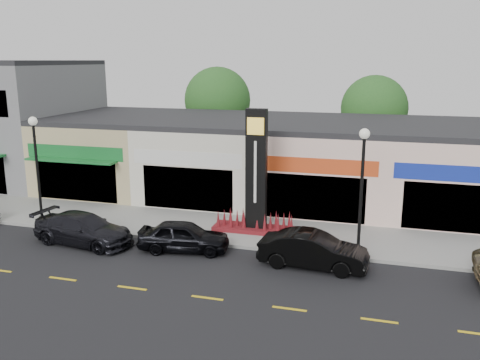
# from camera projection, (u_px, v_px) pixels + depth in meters

# --- Properties ---
(ground) EXTENTS (120.00, 120.00, 0.00)m
(ground) POSITION_uv_depth(u_px,v_px,m) (165.00, 259.00, 21.89)
(ground) COLOR black
(ground) RESTS_ON ground
(sidewalk) EXTENTS (52.00, 4.30, 0.15)m
(sidewalk) POSITION_uv_depth(u_px,v_px,m) (200.00, 226.00, 25.95)
(sidewalk) COLOR gray
(sidewalk) RESTS_ON ground
(curb) EXTENTS (52.00, 0.20, 0.15)m
(curb) POSITION_uv_depth(u_px,v_px,m) (183.00, 241.00, 23.84)
(curb) COLOR gray
(curb) RESTS_ON ground
(shop_beige) EXTENTS (7.00, 10.85, 4.80)m
(shop_beige) POSITION_uv_depth(u_px,v_px,m) (117.00, 150.00, 34.32)
(shop_beige) COLOR tan
(shop_beige) RESTS_ON ground
(shop_cream) EXTENTS (7.00, 10.01, 4.80)m
(shop_cream) POSITION_uv_depth(u_px,v_px,m) (216.00, 155.00, 32.47)
(shop_cream) COLOR beige
(shop_cream) RESTS_ON ground
(shop_pink_w) EXTENTS (7.00, 10.01, 4.80)m
(shop_pink_w) POSITION_uv_depth(u_px,v_px,m) (326.00, 161.00, 30.62)
(shop_pink_w) COLOR beige
(shop_pink_w) RESTS_ON ground
(shop_pink_e) EXTENTS (7.00, 10.01, 4.80)m
(shop_pink_e) POSITION_uv_depth(u_px,v_px,m) (450.00, 168.00, 28.76)
(shop_pink_e) COLOR beige
(shop_pink_e) RESTS_ON ground
(tree_rear_west) EXTENTS (5.20, 5.20, 7.83)m
(tree_rear_west) POSITION_uv_depth(u_px,v_px,m) (217.00, 100.00, 39.99)
(tree_rear_west) COLOR #382619
(tree_rear_west) RESTS_ON ground
(tree_rear_mid) EXTENTS (4.80, 4.80, 7.29)m
(tree_rear_mid) POSITION_uv_depth(u_px,v_px,m) (374.00, 109.00, 36.89)
(tree_rear_mid) COLOR #382619
(tree_rear_mid) RESTS_ON ground
(lamp_west_near) EXTENTS (0.44, 0.44, 5.47)m
(lamp_west_near) POSITION_uv_depth(u_px,v_px,m) (36.00, 159.00, 25.55)
(lamp_west_near) COLOR black
(lamp_west_near) RESTS_ON sidewalk
(lamp_east_near) EXTENTS (0.44, 0.44, 5.47)m
(lamp_east_near) POSITION_uv_depth(u_px,v_px,m) (362.00, 179.00, 21.31)
(lamp_east_near) COLOR black
(lamp_east_near) RESTS_ON sidewalk
(pylon_sign) EXTENTS (4.20, 1.30, 6.00)m
(pylon_sign) POSITION_uv_depth(u_px,v_px,m) (256.00, 189.00, 24.50)
(pylon_sign) COLOR maroon
(pylon_sign) RESTS_ON sidewalk
(car_dark_sedan) EXTENTS (2.63, 5.12, 1.42)m
(car_dark_sedan) POSITION_uv_depth(u_px,v_px,m) (83.00, 229.00, 23.54)
(car_dark_sedan) COLOR black
(car_dark_sedan) RESTS_ON ground
(car_black_sedan) EXTENTS (2.24, 4.26, 1.38)m
(car_black_sedan) POSITION_uv_depth(u_px,v_px,m) (184.00, 236.00, 22.64)
(car_black_sedan) COLOR black
(car_black_sedan) RESTS_ON ground
(car_black_conv) EXTENTS (1.87, 4.56, 1.47)m
(car_black_conv) POSITION_uv_depth(u_px,v_px,m) (313.00, 250.00, 20.85)
(car_black_conv) COLOR black
(car_black_conv) RESTS_ON ground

